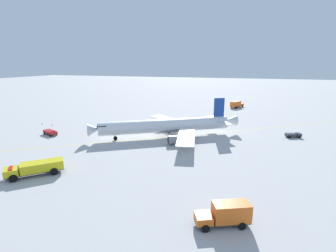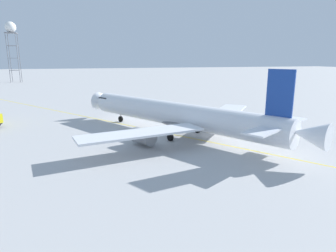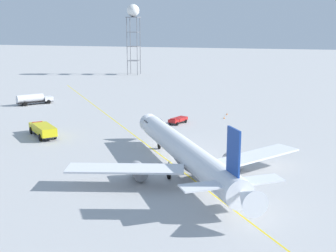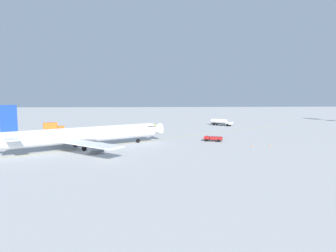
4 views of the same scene
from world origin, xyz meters
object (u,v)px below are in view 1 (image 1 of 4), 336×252
airliner_main (167,126)px  catering_truck_truck (226,214)px  fire_tender_truck (36,167)px  baggage_truck_truck (293,135)px  catering_truck_truck_extra (236,104)px  safety_cone_mid (42,124)px  ops_pickup_truck (50,132)px  safety_cone_near (52,125)px

airliner_main → catering_truck_truck: airliner_main is taller
fire_tender_truck → baggage_truck_truck: fire_tender_truck is taller
catering_truck_truck → catering_truck_truck_extra: 93.19m
fire_tender_truck → safety_cone_mid: (30.04, -33.01, -1.26)m
fire_tender_truck → airliner_main: bearing=-160.0°
airliner_main → ops_pickup_truck: size_ratio=7.12×
catering_truck_truck → safety_cone_mid: (65.47, -37.65, -1.38)m
airliner_main → safety_cone_mid: size_ratio=69.98×
ops_pickup_truck → safety_cone_mid: size_ratio=9.82×
airliner_main → fire_tender_truck: 35.70m
safety_cone_mid → catering_truck_truck: bearing=150.1°
catering_truck_truck → safety_cone_near: (61.05, -37.54, -1.38)m
airliner_main → fire_tender_truck: bearing=33.0°
airliner_main → safety_cone_mid: airliner_main is taller
catering_truck_truck → safety_cone_mid: 75.54m
fire_tender_truck → ops_pickup_truck: (17.94, -23.47, -0.73)m
baggage_truck_truck → safety_cone_mid: (79.72, 9.46, -0.44)m
catering_truck_truck → airliner_main: bearing=-85.4°
catering_truck_truck_extra → safety_cone_near: 79.54m
safety_cone_near → safety_cone_mid: bearing=-1.4°
airliner_main → baggage_truck_truck: (-34.27, -10.29, -2.41)m
fire_tender_truck → baggage_truck_truck: 65.36m
baggage_truck_truck → fire_tender_truck: bearing=-157.5°
safety_cone_near → safety_cone_mid: 4.42m
safety_cone_near → catering_truck_truck_extra: bearing=-135.7°
fire_tender_truck → ops_pickup_truck: size_ratio=1.69×
ops_pickup_truck → fire_tender_truck: bearing=-30.4°
baggage_truck_truck → catering_truck_truck_extra: 49.54m
fire_tender_truck → safety_cone_near: size_ratio=16.64×
baggage_truck_truck → catering_truck_truck_extra: size_ratio=0.53×
baggage_truck_truck → catering_truck_truck: size_ratio=0.60×
fire_tender_truck → catering_truck_truck: catering_truck_truck is taller
baggage_truck_truck → safety_cone_near: (75.30, 9.57, -0.44)m
baggage_truck_truck → ops_pickup_truck: (67.62, 18.99, 0.09)m
ops_pickup_truck → safety_cone_mid: 15.41m
catering_truck_truck → safety_cone_near: catering_truck_truck is taller
fire_tender_truck → safety_cone_mid: 44.65m
baggage_truck_truck → ops_pickup_truck: size_ratio=0.83×
ops_pickup_truck → safety_cone_near: bearing=151.4°
airliner_main → baggage_truck_truck: bearing=165.3°
airliner_main → baggage_truck_truck: size_ratio=8.59×
airliner_main → baggage_truck_truck: 35.87m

